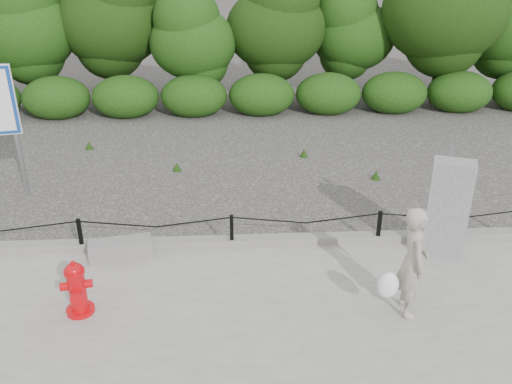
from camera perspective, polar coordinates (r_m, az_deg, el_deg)
The scene contains 9 objects.
ground at distance 9.29m, azimuth -2.53°, elevation -6.17°, with size 90.00×90.00×0.00m, color #2D2B28.
sidewalk at distance 7.63m, azimuth -2.31°, elevation -13.83°, with size 14.00×4.00×0.08m, color gray.
curb at distance 9.25m, azimuth -2.55°, elevation -5.22°, with size 14.00×0.22×0.14m, color slate.
chain_barrier at distance 9.05m, azimuth -2.58°, elevation -3.71°, with size 10.06×0.06×0.60m.
treeline at distance 17.00m, azimuth -0.72°, elevation 17.74°, with size 20.29×3.85×5.09m.
fire_hydrant at distance 7.94m, azimuth -18.33°, elevation -9.66°, with size 0.45×0.47×0.83m.
pedestrian at distance 7.64m, azimuth 16.00°, elevation -7.21°, with size 0.70×0.60×1.62m.
concrete_block at distance 9.13m, azimuth -14.06°, elevation -5.86°, with size 1.00×0.35×0.32m, color slate.
utility_cabinet at distance 9.15m, azimuth 19.51°, elevation -1.73°, with size 0.72×0.57×1.83m.
Camera 1 is at (-0.02, -7.90, 4.88)m, focal length 38.00 mm.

